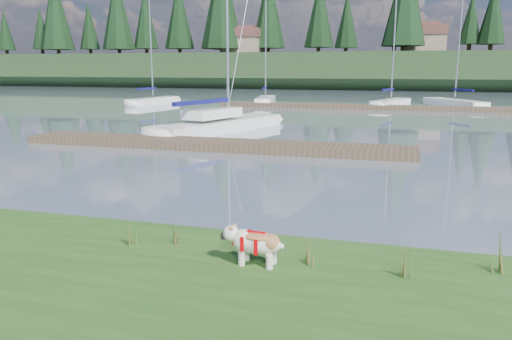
% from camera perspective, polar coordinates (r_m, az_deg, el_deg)
% --- Properties ---
extents(ground, '(200.00, 200.00, 0.00)m').
position_cam_1_polar(ground, '(39.82, 11.50, 6.86)').
color(ground, '#7E8DA2').
rests_on(ground, ground).
extents(ridge, '(200.00, 20.00, 5.00)m').
position_cam_1_polar(ridge, '(82.62, 14.18, 10.88)').
color(ridge, black).
rests_on(ridge, ground).
extents(bulldog, '(0.93, 0.42, 0.56)m').
position_cam_1_polar(bulldog, '(7.38, -0.04, -8.19)').
color(bulldog, silver).
rests_on(bulldog, bank).
extents(sailboat_main, '(4.89, 10.00, 14.11)m').
position_cam_1_polar(sailboat_main, '(26.02, -3.27, 5.54)').
color(sailboat_main, white).
rests_on(sailboat_main, ground).
extents(dock_near, '(16.00, 2.00, 0.30)m').
position_cam_1_polar(dock_near, '(20.16, -5.19, 2.94)').
color(dock_near, '#4C3D2C').
rests_on(dock_near, ground).
extents(dock_far, '(26.00, 2.20, 0.30)m').
position_cam_1_polar(dock_far, '(39.69, 14.40, 6.93)').
color(dock_far, '#4C3D2C').
rests_on(dock_far, ground).
extents(sailboat_bg_0, '(2.49, 6.89, 9.94)m').
position_cam_1_polar(sailboat_bg_0, '(45.09, -11.21, 7.83)').
color(sailboat_bg_0, white).
rests_on(sailboat_bg_0, ground).
extents(sailboat_bg_1, '(2.53, 7.00, 10.37)m').
position_cam_1_polar(sailboat_bg_1, '(45.35, 1.16, 8.08)').
color(sailboat_bg_1, white).
rests_on(sailboat_bg_1, ground).
extents(sailboat_bg_2, '(3.43, 6.65, 10.07)m').
position_cam_1_polar(sailboat_bg_2, '(43.38, 15.43, 7.50)').
color(sailboat_bg_2, white).
rests_on(sailboat_bg_2, ground).
extents(sailboat_bg_3, '(5.12, 7.43, 11.33)m').
position_cam_1_polar(sailboat_bg_3, '(44.94, 21.24, 7.25)').
color(sailboat_bg_3, white).
rests_on(sailboat_bg_3, ground).
extents(weed_0, '(0.17, 0.14, 0.54)m').
position_cam_1_polar(weed_0, '(8.37, -9.24, -6.79)').
color(weed_0, '#475B23').
rests_on(weed_0, bank).
extents(weed_1, '(0.17, 0.14, 0.42)m').
position_cam_1_polar(weed_1, '(7.85, 1.42, -8.30)').
color(weed_1, '#475B23').
rests_on(weed_1, bank).
extents(weed_2, '(0.17, 0.14, 0.58)m').
position_cam_1_polar(weed_2, '(7.30, 16.59, -9.82)').
color(weed_2, '#475B23').
rests_on(weed_2, bank).
extents(weed_3, '(0.17, 0.14, 0.60)m').
position_cam_1_polar(weed_3, '(8.43, -13.83, -6.68)').
color(weed_3, '#475B23').
rests_on(weed_3, bank).
extents(weed_4, '(0.17, 0.14, 0.43)m').
position_cam_1_polar(weed_4, '(7.47, 6.44, -9.40)').
color(weed_4, '#475B23').
rests_on(weed_4, bank).
extents(weed_5, '(0.17, 0.14, 0.61)m').
position_cam_1_polar(weed_5, '(7.88, 25.58, -8.80)').
color(weed_5, '#475B23').
rests_on(weed_5, bank).
extents(mud_lip, '(60.00, 0.50, 0.14)m').
position_cam_1_polar(mud_lip, '(9.16, -5.93, -8.42)').
color(mud_lip, '#33281C').
rests_on(mud_lip, ground).
extents(conifer_0, '(5.72, 5.72, 14.15)m').
position_cam_1_polar(conifer_0, '(96.67, -21.93, 16.51)').
color(conifer_0, '#382619').
rests_on(conifer_0, ridge).
extents(conifer_1, '(4.40, 4.40, 11.30)m').
position_cam_1_polar(conifer_1, '(91.80, -12.53, 16.50)').
color(conifer_1, '#382619').
rests_on(conifer_1, ridge).
extents(conifer_2, '(6.60, 6.60, 16.05)m').
position_cam_1_polar(conifer_2, '(83.19, -4.03, 18.83)').
color(conifer_2, '#382619').
rests_on(conifer_2, ridge).
extents(conifer_3, '(4.84, 4.84, 12.25)m').
position_cam_1_polar(conifer_3, '(83.06, 7.25, 17.52)').
color(conifer_3, '#382619').
rests_on(conifer_3, ridge).
extents(conifer_5, '(3.96, 3.96, 10.35)m').
position_cam_1_polar(conifer_5, '(80.77, 25.52, 16.04)').
color(conifer_5, '#382619').
rests_on(conifer_5, ridge).
extents(house_0, '(6.30, 5.30, 4.65)m').
position_cam_1_polar(house_0, '(83.57, -1.48, 14.53)').
color(house_0, gray).
rests_on(house_0, ridge).
extents(house_1, '(6.30, 5.30, 4.65)m').
position_cam_1_polar(house_1, '(80.70, 18.68, 14.04)').
color(house_1, gray).
rests_on(house_1, ridge).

